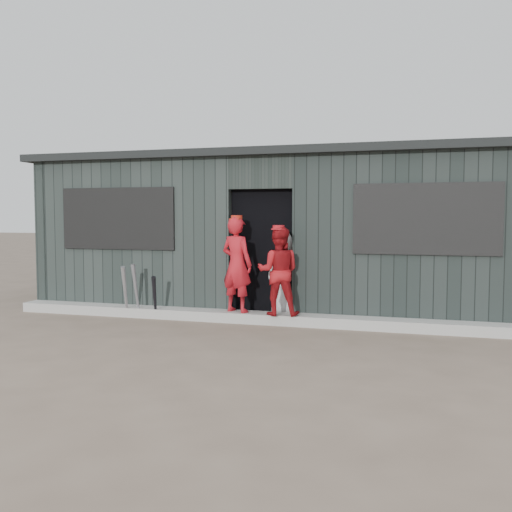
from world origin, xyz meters
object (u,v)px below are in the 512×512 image
(bat_mid, at_px, (136,291))
(player_red_right, at_px, (278,271))
(player_grey_back, at_px, (287,276))
(bat_right, at_px, (155,298))
(dugout, at_px, (284,233))
(bat_left, at_px, (125,292))
(player_red_left, at_px, (237,265))

(bat_mid, relative_size, player_red_right, 0.66)
(player_grey_back, bearing_deg, bat_right, -3.52)
(player_red_right, distance_m, dugout, 1.89)
(bat_right, relative_size, dugout, 0.08)
(player_grey_back, distance_m, dugout, 1.44)
(bat_left, xyz_separation_m, player_red_right, (2.42, 0.14, 0.38))
(player_red_left, xyz_separation_m, player_red_right, (0.67, -0.10, -0.07))
(bat_left, height_order, player_grey_back, player_grey_back)
(player_red_left, bearing_deg, player_grey_back, -126.90)
(player_grey_back, bearing_deg, player_red_right, 68.73)
(player_red_right, bearing_deg, bat_mid, -7.85)
(bat_left, height_order, player_red_right, player_red_right)
(bat_right, distance_m, dugout, 2.63)
(bat_mid, bearing_deg, bat_right, -10.56)
(bat_mid, distance_m, bat_right, 0.37)
(bat_right, bearing_deg, player_red_right, 2.88)
(player_red_left, height_order, player_red_right, player_red_left)
(bat_left, bearing_deg, player_red_right, 3.29)
(player_red_right, bearing_deg, player_grey_back, -98.00)
(bat_left, height_order, bat_right, bat_left)
(bat_mid, xyz_separation_m, bat_right, (0.35, -0.07, -0.08))
(dugout, bearing_deg, player_red_right, -78.45)
(bat_mid, height_order, bat_right, bat_mid)
(bat_mid, bearing_deg, player_grey_back, 14.14)
(player_red_left, xyz_separation_m, player_grey_back, (0.66, 0.44, -0.19))
(bat_left, bearing_deg, bat_right, 4.91)
(bat_right, distance_m, player_red_right, 1.99)
(bat_left, distance_m, bat_right, 0.49)
(bat_right, height_order, dugout, dugout)
(player_red_left, distance_m, player_grey_back, 0.82)
(bat_left, relative_size, player_grey_back, 0.63)
(bat_mid, relative_size, dugout, 0.10)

